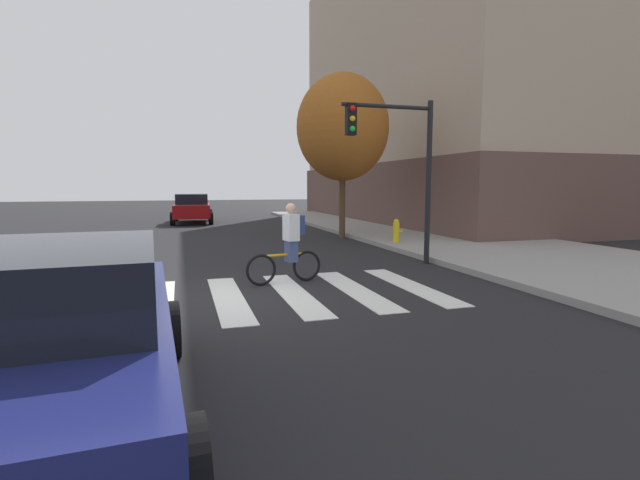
# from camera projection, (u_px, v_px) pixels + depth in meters

# --- Properties ---
(ground_plane) EXTENTS (120.00, 120.00, 0.00)m
(ground_plane) POSITION_uv_depth(u_px,v_px,m) (232.00, 298.00, 8.48)
(ground_plane) COLOR black
(sidewalk) EXTENTS (6.50, 50.00, 0.15)m
(sidewalk) POSITION_uv_depth(u_px,v_px,m) (604.00, 269.00, 10.98)
(sidewalk) COLOR gray
(sidewalk) RESTS_ON ground
(crosswalk_stripes) EXTENTS (7.93, 3.67, 0.01)m
(crosswalk_stripes) POSITION_uv_depth(u_px,v_px,m) (228.00, 298.00, 8.46)
(crosswalk_stripes) COLOR silver
(crosswalk_stripes) RESTS_ON ground
(sedan_near) EXTENTS (2.36, 4.69, 1.59)m
(sedan_near) POSITION_uv_depth(u_px,v_px,m) (49.00, 339.00, 3.72)
(sedan_near) COLOR navy
(sedan_near) RESTS_ON ground
(sedan_mid) EXTENTS (2.35, 4.72, 1.60)m
(sedan_mid) POSITION_uv_depth(u_px,v_px,m) (192.00, 208.00, 25.59)
(sedan_mid) COLOR maroon
(sedan_mid) RESTS_ON ground
(cyclist) EXTENTS (1.69, 0.43, 1.69)m
(cyclist) POSITION_uv_depth(u_px,v_px,m) (290.00, 243.00, 9.73)
(cyclist) COLOR black
(cyclist) RESTS_ON ground
(traffic_light_near) EXTENTS (2.47, 0.28, 4.20)m
(traffic_light_near) POSITION_uv_depth(u_px,v_px,m) (400.00, 153.00, 11.66)
(traffic_light_near) COLOR black
(traffic_light_near) RESTS_ON ground
(fire_hydrant) EXTENTS (0.33, 0.22, 0.78)m
(fire_hydrant) POSITION_uv_depth(u_px,v_px,m) (396.00, 231.00, 15.70)
(fire_hydrant) COLOR gold
(fire_hydrant) RESTS_ON sidewalk
(street_tree_near) EXTENTS (3.56, 3.56, 6.33)m
(street_tree_near) POSITION_uv_depth(u_px,v_px,m) (343.00, 128.00, 17.78)
(street_tree_near) COLOR #4C3823
(street_tree_near) RESTS_ON ground
(corner_building) EXTENTS (15.19, 21.77, 15.62)m
(corner_building) POSITION_uv_depth(u_px,v_px,m) (479.00, 88.00, 27.23)
(corner_building) COLOR brown
(corner_building) RESTS_ON ground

